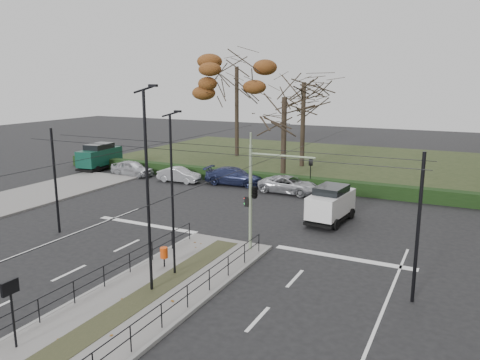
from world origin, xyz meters
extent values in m
plane|color=black|center=(0.00, 0.00, 0.00)|extent=(140.00, 140.00, 0.00)
cube|color=slate|center=(0.00, -2.50, 0.07)|extent=(4.40, 15.00, 0.14)
cube|color=#232E17|center=(-6.00, 32.00, 0.05)|extent=(38.00, 26.00, 0.10)
cube|color=black|center=(-6.00, 18.60, 0.50)|extent=(38.00, 1.00, 1.00)
cylinder|color=black|center=(-2.05, 4.00, 0.59)|extent=(0.04, 0.04, 0.90)
cylinder|color=black|center=(2.05, 4.00, 0.59)|extent=(0.04, 0.04, 0.90)
cylinder|color=black|center=(-2.05, -2.60, 1.04)|extent=(0.04, 13.20, 0.04)
cylinder|color=black|center=(2.05, -2.60, 1.04)|extent=(0.04, 13.20, 0.04)
cylinder|color=black|center=(-9.60, 2.00, 3.00)|extent=(0.14, 0.14, 6.00)
cylinder|color=black|center=(9.60, 2.00, 3.00)|extent=(0.14, 0.14, 6.00)
cylinder|color=black|center=(0.00, 1.00, 5.50)|extent=(20.00, 0.02, 0.02)
cylinder|color=black|center=(0.00, 3.00, 5.50)|extent=(20.00, 0.02, 0.02)
cylinder|color=black|center=(-3.50, -2.00, 5.30)|extent=(0.02, 34.00, 0.02)
cylinder|color=black|center=(3.50, -2.00, 5.30)|extent=(0.02, 34.00, 0.02)
cylinder|color=gray|center=(1.50, 4.15, 2.81)|extent=(0.16, 0.16, 5.34)
cylinder|color=gray|center=(3.14, 4.15, 5.07)|extent=(3.28, 0.10, 0.10)
imported|color=black|center=(4.58, 4.15, 4.55)|extent=(0.20, 0.22, 0.92)
imported|color=black|center=(1.73, 4.15, 3.22)|extent=(1.07, 2.07, 0.82)
cube|color=black|center=(1.32, 4.15, 2.60)|extent=(0.23, 0.16, 0.51)
sphere|color=#FF0C0C|center=(1.21, 4.15, 2.76)|extent=(0.11, 0.11, 0.11)
sphere|color=#0CE533|center=(1.21, 4.15, 2.48)|extent=(0.11, 0.11, 0.11)
cylinder|color=black|center=(-1.07, 0.28, 0.36)|extent=(0.07, 0.07, 0.45)
cylinder|color=#C33E0B|center=(-1.07, 0.28, 0.81)|extent=(0.36, 0.36, 0.49)
cylinder|color=black|center=(-1.46, -7.34, 1.23)|extent=(0.08, 0.08, 2.18)
cube|color=black|center=(-1.46, -7.34, 2.21)|extent=(0.11, 0.60, 0.46)
cube|color=silver|center=(-1.53, -7.34, 2.21)|extent=(0.02, 0.52, 0.38)
cylinder|color=black|center=(-0.11, -1.95, 4.19)|extent=(0.12, 0.12, 8.09)
cube|color=black|center=(0.35, -1.95, 8.38)|extent=(0.35, 0.14, 0.10)
cylinder|color=black|center=(-0.21, -0.14, 3.66)|extent=(0.11, 0.11, 7.05)
cube|color=black|center=(0.19, -0.14, 7.32)|extent=(0.31, 0.12, 0.09)
imported|color=#B0B2B8|center=(-16.27, 16.69, 0.70)|extent=(4.15, 1.77, 1.40)
imported|color=#B0B2B8|center=(-10.94, 16.35, 0.62)|extent=(3.82, 1.44, 1.25)
imported|color=#20274C|center=(-6.27, 17.56, 0.72)|extent=(5.12, 2.48, 1.44)
imported|color=#B0B2B8|center=(-1.16, 16.80, 0.65)|extent=(4.74, 2.30, 1.30)
cube|color=silver|center=(3.78, 10.91, 1.17)|extent=(2.12, 4.24, 1.32)
cube|color=black|center=(3.78, 10.91, 1.96)|extent=(1.80, 2.40, 0.62)
cube|color=black|center=(3.78, 10.91, 0.30)|extent=(2.17, 4.32, 0.18)
cylinder|color=black|center=(4.50, 9.48, 0.33)|extent=(0.29, 0.68, 0.66)
cylinder|color=black|center=(2.79, 9.65, 0.33)|extent=(0.29, 0.68, 0.66)
cylinder|color=black|center=(4.77, 12.16, 0.33)|extent=(0.29, 0.68, 0.66)
cylinder|color=black|center=(3.06, 12.33, 0.33)|extent=(0.29, 0.68, 0.66)
cube|color=#0C382B|center=(-21.09, 17.79, 1.26)|extent=(2.31, 5.09, 1.52)
cube|color=black|center=(-21.09, 17.79, 2.17)|extent=(1.94, 2.87, 0.71)
cube|color=black|center=(-21.09, 17.79, 0.30)|extent=(2.36, 5.19, 0.18)
cylinder|color=black|center=(-20.02, 16.26, 0.33)|extent=(0.29, 0.68, 0.66)
cylinder|color=black|center=(-21.83, 16.08, 0.33)|extent=(0.29, 0.68, 0.66)
cylinder|color=black|center=(-20.34, 19.50, 0.33)|extent=(0.29, 0.68, 0.66)
cylinder|color=black|center=(-22.16, 19.32, 0.33)|extent=(0.29, 0.68, 0.66)
cylinder|color=black|center=(-12.63, 30.63, 5.04)|extent=(0.44, 0.44, 9.87)
ellipsoid|color=#582A14|center=(-12.63, 30.63, 9.97)|extent=(9.02, 9.02, 6.21)
cylinder|color=black|center=(-3.89, 27.76, 4.22)|extent=(0.44, 0.44, 8.25)
cylinder|color=black|center=(-3.13, 20.63, 3.63)|extent=(0.44, 0.44, 7.06)
camera|label=1|loc=(11.08, -16.33, 8.61)|focal=35.00mm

